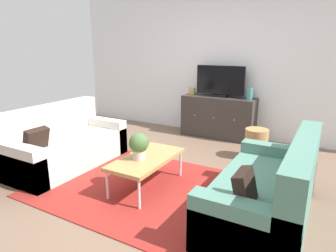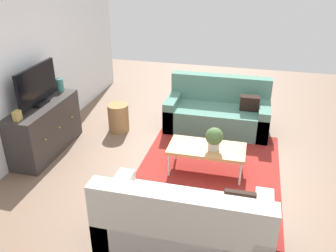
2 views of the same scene
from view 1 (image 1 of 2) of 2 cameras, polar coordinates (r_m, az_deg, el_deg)
ground_plane at (r=3.73m, az=-3.16°, el=-11.00°), size 10.00×10.00×0.00m
wall_back at (r=5.67m, az=10.94°, el=11.94°), size 6.40×0.12×2.70m
area_rug at (r=3.62m, az=-4.47°, el=-11.81°), size 2.50×1.90×0.01m
couch_left_side at (r=4.45m, az=-19.79°, el=-3.65°), size 0.84×1.67×0.85m
couch_right_side at (r=3.06m, az=19.51°, el=-12.37°), size 0.84×1.67×0.85m
coffee_table at (r=3.50m, az=-4.18°, el=-6.52°), size 0.51×1.01×0.39m
potted_plant at (r=3.38m, az=-5.69°, el=-3.68°), size 0.23×0.23×0.31m
tv_console at (r=5.54m, az=9.71°, el=1.74°), size 1.34×0.47×0.76m
flat_screen_tv at (r=5.44m, az=10.09°, el=8.50°), size 0.90×0.16×0.56m
glass_vase at (r=5.29m, az=15.54°, el=6.05°), size 0.11×0.11×0.20m
mantel_clock at (r=5.66m, az=4.66°, el=6.76°), size 0.11×0.07×0.13m
wicker_basket at (r=4.61m, az=16.71°, el=-3.35°), size 0.34×0.34×0.46m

